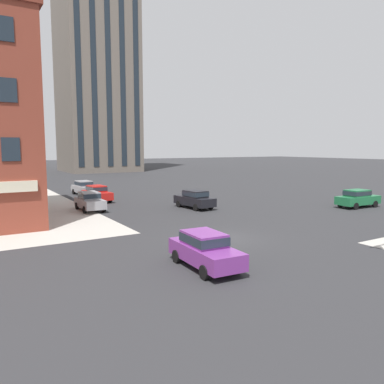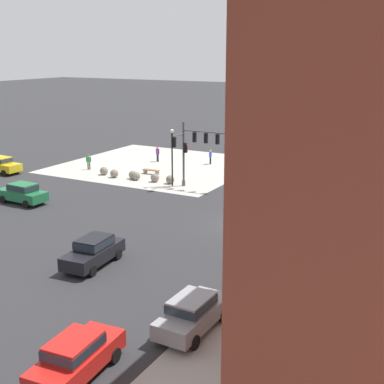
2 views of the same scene
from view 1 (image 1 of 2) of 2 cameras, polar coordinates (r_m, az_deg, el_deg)
The scene contains 8 objects.
ground_plane at distance 23.92m, azimuth 5.08°, elevation -6.94°, with size 320.00×320.00×0.00m, color #2D2D30.
car_main_northbound_far at distance 47.06m, azimuth -15.90°, elevation 0.70°, with size 2.18×4.54×1.68m.
car_main_southbound_far at distance 17.98m, azimuth 1.95°, elevation -8.49°, with size 2.06×4.48×1.68m.
car_cross_eastbound at distance 40.84m, azimuth -14.10°, elevation -0.13°, with size 2.15×4.53×1.68m.
car_cross_westbound at distance 35.22m, azimuth 0.41°, elevation -0.99°, with size 2.17×4.53×1.68m.
car_main_mid at distance 35.23m, azimuth -15.12°, elevation -1.22°, with size 1.95×4.43×1.68m.
car_cross_far at distance 39.06m, azimuth 23.63°, elevation -0.79°, with size 4.47×2.04×1.68m.
residential_tower_skyline_right at distance 99.63m, azimuth -14.41°, elevation 25.02°, with size 16.48×17.12×74.52m.
Camera 1 is at (-13.81, -18.70, 5.63)m, focal length 35.48 mm.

